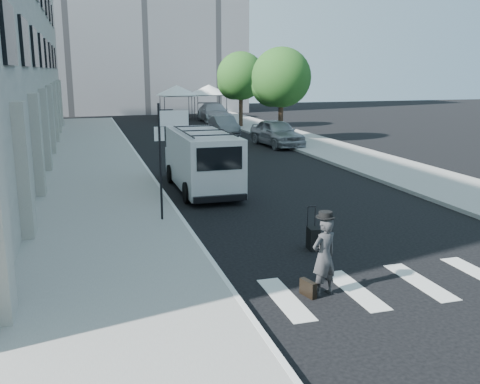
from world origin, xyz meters
TOP-DOWN VIEW (x-y plane):
  - ground at (0.00, 0.00)m, footprint 120.00×120.00m
  - sidewalk_left at (-4.25, 16.00)m, footprint 4.50×48.00m
  - sidewalk_right at (9.00, 20.00)m, footprint 4.00×56.00m
  - sign_pole at (-2.36, 3.20)m, footprint 1.03×0.07m
  - tree_near at (7.50, 20.15)m, footprint 3.80×3.83m
  - tree_far at (7.50, 29.15)m, footprint 3.80×3.83m
  - tent_left at (4.00, 38.00)m, footprint 4.00×4.00m
  - tent_right at (7.20, 38.50)m, footprint 4.00×4.00m
  - businessman at (-0.15, -3.00)m, footprint 0.71×0.57m
  - briefcase at (-0.49, -3.00)m, footprint 0.23×0.46m
  - suitcase at (0.83, -0.30)m, footprint 0.28×0.42m
  - cargo_van at (-0.39, 7.55)m, footprint 2.16×6.04m
  - parked_car_a at (6.72, 18.29)m, footprint 2.37×4.97m
  - parked_car_b at (5.00, 24.49)m, footprint 1.59×4.22m
  - parked_car_c at (6.74, 34.56)m, footprint 2.51×5.78m

SIDE VIEW (x-z plane):
  - ground at x=0.00m, z-range 0.00..0.00m
  - sidewalk_left at x=-4.25m, z-range 0.00..0.15m
  - sidewalk_right at x=9.00m, z-range 0.00..0.15m
  - briefcase at x=-0.49m, z-range 0.00..0.34m
  - suitcase at x=0.83m, z-range -0.26..0.86m
  - parked_car_b at x=5.00m, z-range 0.00..1.38m
  - parked_car_a at x=6.72m, z-range 0.00..1.64m
  - parked_car_c at x=6.74m, z-range 0.00..1.66m
  - businessman at x=-0.15m, z-range 0.00..1.67m
  - cargo_van at x=-0.39m, z-range 0.04..2.31m
  - sign_pole at x=-2.36m, z-range 0.90..4.40m
  - tent_left at x=4.00m, z-range 1.11..4.31m
  - tent_right at x=7.20m, z-range 1.11..4.31m
  - tree_near at x=7.50m, z-range 0.96..6.99m
  - tree_far at x=7.50m, z-range 0.96..6.99m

